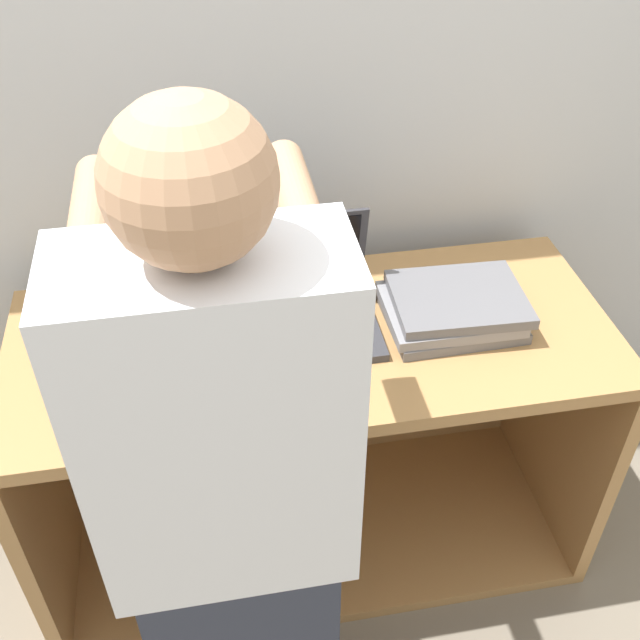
{
  "coord_description": "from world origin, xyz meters",
  "views": [
    {
      "loc": [
        -0.22,
        -1.01,
        1.91
      ],
      "look_at": [
        0.0,
        0.21,
        0.89
      ],
      "focal_mm": 42.0,
      "sensor_mm": 36.0,
      "label": 1
    }
  ],
  "objects_px": {
    "laptop_stack_left": "(161,331)",
    "person": "(233,535)",
    "laptop_stack_right": "(453,308)",
    "laptop_open": "(310,305)"
  },
  "relations": [
    {
      "from": "person",
      "to": "laptop_stack_right",
      "type": "bearing_deg",
      "value": 42.98
    },
    {
      "from": "laptop_stack_right",
      "to": "person",
      "type": "xyz_separation_m",
      "value": [
        -0.57,
        -0.53,
        -0.01
      ]
    },
    {
      "from": "laptop_stack_left",
      "to": "laptop_stack_right",
      "type": "bearing_deg",
      "value": -0.38
    },
    {
      "from": "laptop_stack_right",
      "to": "laptop_open",
      "type": "bearing_deg",
      "value": 170.88
    },
    {
      "from": "laptop_stack_left",
      "to": "person",
      "type": "height_order",
      "value": "person"
    },
    {
      "from": "laptop_stack_left",
      "to": "person",
      "type": "bearing_deg",
      "value": -78.3
    },
    {
      "from": "laptop_stack_left",
      "to": "laptop_stack_right",
      "type": "relative_size",
      "value": 0.98
    },
    {
      "from": "laptop_open",
      "to": "laptop_stack_left",
      "type": "relative_size",
      "value": 0.94
    },
    {
      "from": "laptop_open",
      "to": "laptop_stack_left",
      "type": "distance_m",
      "value": 0.35
    },
    {
      "from": "laptop_open",
      "to": "person",
      "type": "xyz_separation_m",
      "value": [
        -0.23,
        -0.58,
        -0.02
      ]
    }
  ]
}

